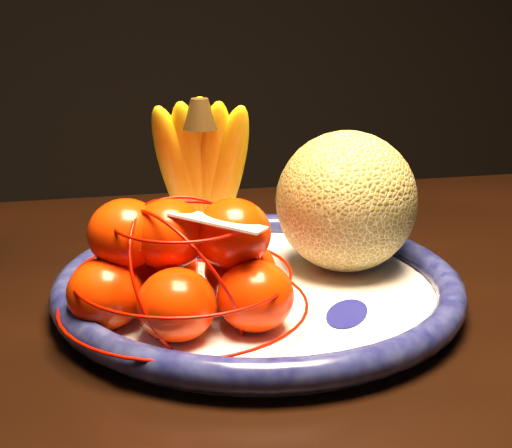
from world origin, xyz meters
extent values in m
cube|color=black|center=(0.09, 0.01, 0.69)|extent=(1.42, 0.86, 0.04)
cylinder|color=white|center=(0.20, 0.05, 0.71)|extent=(0.33, 0.33, 0.01)
torus|color=#040436|center=(0.20, 0.05, 0.73)|extent=(0.36, 0.36, 0.03)
cylinder|color=white|center=(0.20, 0.05, 0.71)|extent=(0.16, 0.16, 0.00)
ellipsoid|color=navy|center=(0.26, -0.02, 0.72)|extent=(0.12, 0.13, 0.00)
ellipsoid|color=navy|center=(0.17, 0.14, 0.72)|extent=(0.12, 0.11, 0.00)
ellipsoid|color=navy|center=(0.09, 0.05, 0.72)|extent=(0.11, 0.10, 0.00)
sphere|color=olive|center=(0.29, 0.09, 0.79)|extent=(0.13, 0.13, 0.13)
ellipsoid|color=yellow|center=(0.14, 0.13, 0.81)|extent=(0.09, 0.10, 0.17)
ellipsoid|color=yellow|center=(0.15, 0.13, 0.81)|extent=(0.07, 0.10, 0.17)
ellipsoid|color=yellow|center=(0.16, 0.13, 0.81)|extent=(0.05, 0.09, 0.17)
ellipsoid|color=yellow|center=(0.17, 0.13, 0.81)|extent=(0.04, 0.10, 0.17)
ellipsoid|color=yellow|center=(0.18, 0.12, 0.81)|extent=(0.07, 0.11, 0.17)
cone|color=black|center=(0.16, 0.13, 0.88)|extent=(0.03, 0.03, 0.03)
ellipsoid|color=#FF3005|center=(0.06, 0.00, 0.75)|extent=(0.06, 0.06, 0.06)
ellipsoid|color=#FF3005|center=(0.12, -0.03, 0.75)|extent=(0.06, 0.06, 0.06)
ellipsoid|color=#FF3005|center=(0.18, -0.03, 0.75)|extent=(0.06, 0.06, 0.06)
ellipsoid|color=#FF3005|center=(0.11, 0.05, 0.75)|extent=(0.06, 0.06, 0.06)
ellipsoid|color=#FF3005|center=(0.18, 0.03, 0.75)|extent=(0.06, 0.06, 0.06)
ellipsoid|color=#FF3005|center=(0.12, 0.01, 0.79)|extent=(0.06, 0.06, 0.06)
ellipsoid|color=#FF3005|center=(0.17, 0.00, 0.79)|extent=(0.06, 0.06, 0.06)
ellipsoid|color=#FF3005|center=(0.08, 0.02, 0.79)|extent=(0.06, 0.06, 0.06)
torus|color=#B00800|center=(0.13, 0.01, 0.73)|extent=(0.26, 0.26, 0.00)
torus|color=#B00800|center=(0.13, 0.01, 0.76)|extent=(0.23, 0.23, 0.00)
torus|color=#B00800|center=(0.13, 0.01, 0.80)|extent=(0.14, 0.14, 0.00)
torus|color=#B00800|center=(0.13, 0.01, 0.75)|extent=(0.14, 0.06, 0.12)
torus|color=#B00800|center=(0.13, 0.01, 0.75)|extent=(0.12, 0.15, 0.12)
torus|color=#B00800|center=(0.13, 0.01, 0.75)|extent=(0.12, 0.15, 0.12)
cube|color=white|center=(0.15, -0.02, 0.81)|extent=(0.08, 0.06, 0.01)
camera|label=1|loc=(0.07, -0.57, 0.99)|focal=55.00mm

